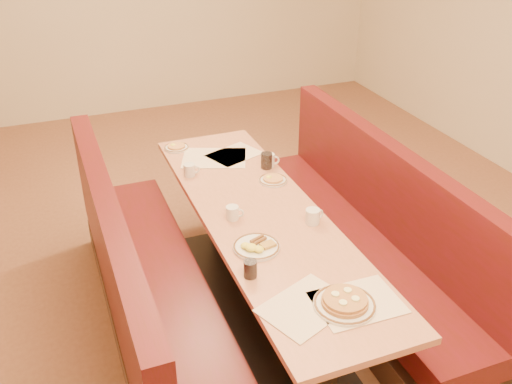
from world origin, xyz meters
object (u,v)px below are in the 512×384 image
object	(u,v)px
diner_table	(262,265)
booth_right	(363,243)
coffee_mug_d	(190,170)
eggs_plate	(256,246)
coffee_mug_b	(233,213)
soda_tumbler_mid	(267,161)
pancake_plate	(345,303)
booth_left	(147,294)
coffee_mug_c	(269,160)
coffee_mug_a	(313,216)
soda_tumbler_near	(250,269)

from	to	relation	value
diner_table	booth_right	size ratio (longest dim) A/B	1.00
diner_table	coffee_mug_d	world-z (taller)	coffee_mug_d
booth_right	eggs_plate	distance (m)	1.03
coffee_mug_b	soda_tumbler_mid	xyz separation A→B (m)	(0.44, 0.55, 0.01)
coffee_mug_b	diner_table	bearing A→B (deg)	18.63
pancake_plate	soda_tumbler_mid	size ratio (longest dim) A/B	2.70
booth_left	booth_right	xyz separation A→B (m)	(1.46, 0.00, 0.00)
coffee_mug_d	booth_left	bearing A→B (deg)	-113.11
diner_table	coffee_mug_c	size ratio (longest dim) A/B	20.92
diner_table	pancake_plate	xyz separation A→B (m)	(0.05, -0.91, 0.40)
coffee_mug_d	soda_tumbler_mid	xyz separation A→B (m)	(0.52, -0.08, 0.01)
booth_left	coffee_mug_c	xyz separation A→B (m)	(1.02, 0.58, 0.44)
coffee_mug_a	diner_table	bearing A→B (deg)	130.75
coffee_mug_c	soda_tumbler_mid	bearing A→B (deg)	-127.33
booth_left	coffee_mug_d	xyz separation A→B (m)	(0.47, 0.65, 0.43)
diner_table	coffee_mug_d	size ratio (longest dim) A/B	22.63
coffee_mug_b	soda_tumbler_near	xyz separation A→B (m)	(-0.10, -0.55, 0.00)
pancake_plate	soda_tumbler_near	distance (m)	0.50
pancake_plate	coffee_mug_a	xyz separation A→B (m)	(0.19, 0.72, 0.02)
diner_table	coffee_mug_d	distance (m)	0.82
soda_tumbler_near	pancake_plate	bearing A→B (deg)	-48.84
booth_left	coffee_mug_b	bearing A→B (deg)	2.03
coffee_mug_c	soda_tumbler_near	bearing A→B (deg)	-97.96
diner_table	booth_right	xyz separation A→B (m)	(0.73, 0.00, -0.01)
coffee_mug_a	soda_tumbler_mid	world-z (taller)	soda_tumbler_mid
diner_table	coffee_mug_c	world-z (taller)	coffee_mug_c
booth_right	coffee_mug_a	size ratio (longest dim) A/B	21.04
booth_left	booth_right	distance (m)	1.46
booth_left	soda_tumbler_near	size ratio (longest dim) A/B	26.48
coffee_mug_c	diner_table	bearing A→B (deg)	-97.13
coffee_mug_a	coffee_mug_b	bearing A→B (deg)	142.66
booth_left	coffee_mug_d	bearing A→B (deg)	54.21
soda_tumbler_near	coffee_mug_a	bearing A→B (deg)	33.33
coffee_mug_a	coffee_mug_b	world-z (taller)	coffee_mug_a
soda_tumbler_near	soda_tumbler_mid	size ratio (longest dim) A/B	0.86
booth_right	coffee_mug_a	world-z (taller)	booth_right
eggs_plate	coffee_mug_c	bearing A→B (deg)	63.65
diner_table	soda_tumbler_mid	xyz separation A→B (m)	(0.26, 0.57, 0.43)
coffee_mug_d	diner_table	bearing A→B (deg)	-55.02
booth_right	pancake_plate	xyz separation A→B (m)	(-0.68, -0.91, 0.41)
booth_right	soda_tumbler_mid	xyz separation A→B (m)	(-0.47, 0.57, 0.44)
coffee_mug_d	coffee_mug_c	bearing A→B (deg)	6.09
booth_right	soda_tumbler_mid	bearing A→B (deg)	129.86
diner_table	coffee_mug_b	xyz separation A→B (m)	(-0.18, 0.02, 0.42)
coffee_mug_a	booth_left	bearing A→B (deg)	158.32
booth_left	booth_right	bearing A→B (deg)	0.00
eggs_plate	pancake_plate	bearing A→B (deg)	-70.15
coffee_mug_c	soda_tumbler_mid	xyz separation A→B (m)	(-0.02, -0.02, 0.01)
diner_table	coffee_mug_c	distance (m)	0.78
pancake_plate	coffee_mug_b	xyz separation A→B (m)	(-0.23, 0.93, 0.02)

